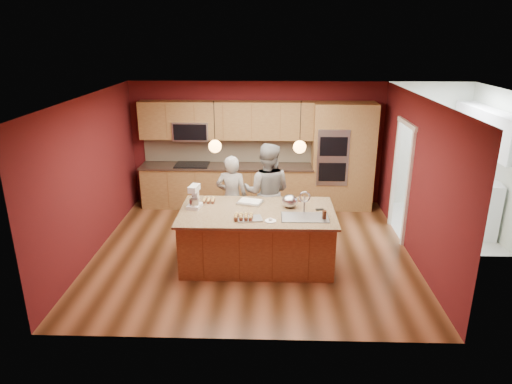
{
  "coord_description": "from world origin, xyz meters",
  "views": [
    {
      "loc": [
        0.3,
        -7.32,
        3.67
      ],
      "look_at": [
        0.06,
        -0.1,
        1.14
      ],
      "focal_mm": 32.0,
      "sensor_mm": 36.0,
      "label": 1
    }
  ],
  "objects_px": {
    "person_left": "(232,198)",
    "stand_mixer": "(194,198)",
    "mixing_bowl": "(290,201)",
    "person_right": "(267,192)",
    "island": "(258,236)"
  },
  "relations": [
    {
      "from": "person_left",
      "to": "stand_mixer",
      "type": "height_order",
      "value": "person_left"
    },
    {
      "from": "island",
      "to": "stand_mixer",
      "type": "relative_size",
      "value": 6.58
    },
    {
      "from": "island",
      "to": "person_right",
      "type": "relative_size",
      "value": 1.38
    },
    {
      "from": "stand_mixer",
      "to": "mixing_bowl",
      "type": "xyz_separation_m",
      "value": [
        1.57,
        0.07,
        -0.06
      ]
    },
    {
      "from": "person_right",
      "to": "stand_mixer",
      "type": "relative_size",
      "value": 4.77
    },
    {
      "from": "person_right",
      "to": "stand_mixer",
      "type": "bearing_deg",
      "value": 43.4
    },
    {
      "from": "person_left",
      "to": "stand_mixer",
      "type": "relative_size",
      "value": 4.18
    },
    {
      "from": "island",
      "to": "mixing_bowl",
      "type": "height_order",
      "value": "island"
    },
    {
      "from": "person_right",
      "to": "mixing_bowl",
      "type": "bearing_deg",
      "value": 124.93
    },
    {
      "from": "person_right",
      "to": "mixing_bowl",
      "type": "height_order",
      "value": "person_right"
    },
    {
      "from": "stand_mixer",
      "to": "mixing_bowl",
      "type": "bearing_deg",
      "value": 12.67
    },
    {
      "from": "mixing_bowl",
      "to": "person_left",
      "type": "bearing_deg",
      "value": 143.28
    },
    {
      "from": "stand_mixer",
      "to": "island",
      "type": "bearing_deg",
      "value": 3.29
    },
    {
      "from": "island",
      "to": "person_left",
      "type": "bearing_deg",
      "value": 117.84
    },
    {
      "from": "person_left",
      "to": "person_right",
      "type": "relative_size",
      "value": 0.88
    }
  ]
}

